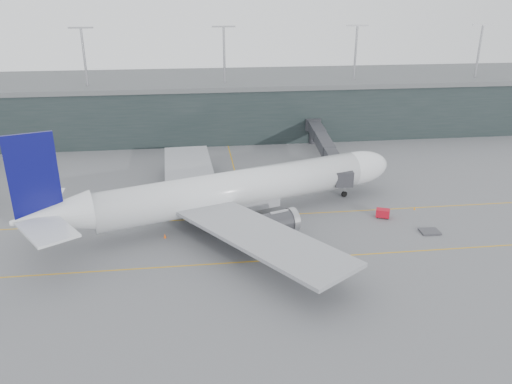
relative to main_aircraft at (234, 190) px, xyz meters
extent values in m
plane|color=#515155|center=(-2.66, 4.56, -5.37)|extent=(320.00, 320.00, 0.00)
cube|color=#CE9513|center=(-2.66, 0.56, -5.36)|extent=(160.00, 0.25, 0.02)
cube|color=#CE9513|center=(-2.66, -15.44, -5.36)|extent=(160.00, 0.25, 0.02)
cube|color=#CE9513|center=(2.34, 24.56, -5.36)|extent=(0.25, 60.00, 0.02)
cube|color=#1D2727|center=(-2.66, 62.56, 1.63)|extent=(240.00, 35.00, 14.00)
cube|color=#515456|center=(-2.66, 62.56, 9.23)|extent=(240.00, 36.00, 1.20)
cylinder|color=#9E9EA3|center=(-32.66, 52.56, 16.63)|extent=(0.60, 0.60, 14.00)
cylinder|color=#9E9EA3|center=(2.34, 52.56, 16.63)|extent=(0.60, 0.60, 14.00)
cylinder|color=#9E9EA3|center=(37.34, 52.56, 16.63)|extent=(0.60, 0.60, 14.00)
cylinder|color=#9E9EA3|center=(72.34, 52.56, 16.63)|extent=(0.60, 0.60, 14.00)
cylinder|color=silver|center=(0.46, 0.15, 0.17)|extent=(47.64, 21.45, 6.48)
ellipsoid|color=silver|center=(24.74, 8.30, 0.17)|extent=(14.96, 10.47, 6.48)
cone|color=silver|center=(-27.78, -9.33, 0.90)|extent=(12.88, 9.56, 6.22)
cube|color=gray|center=(-0.53, -0.18, -2.34)|extent=(17.52, 10.28, 2.09)
cube|color=black|center=(28.50, 9.57, 1.22)|extent=(3.18, 3.70, 0.84)
cube|color=gray|center=(2.64, -16.20, -0.87)|extent=(24.94, 30.30, 0.57)
cylinder|color=#36363B|center=(5.60, -8.59, -2.65)|extent=(8.10, 5.80, 3.66)
cube|color=gray|center=(-7.67, 14.52, -0.87)|extent=(10.75, 30.70, 0.57)
cylinder|color=#36363B|center=(-0.72, 10.23, -2.65)|extent=(8.10, 5.80, 3.66)
cube|color=#0A0A53|center=(-29.27, -9.83, 7.49)|extent=(6.61, 2.66, 12.54)
cube|color=silver|center=(-26.94, -15.11, 1.43)|extent=(9.99, 11.02, 0.37)
cube|color=silver|center=(-30.60, -4.21, 1.43)|extent=(6.32, 9.75, 0.37)
cylinder|color=black|center=(22.26, 7.47, -4.79)|extent=(1.22, 0.76, 1.15)
cylinder|color=#9E9EA3|center=(22.26, 7.47, -4.01)|extent=(0.31, 0.31, 2.72)
cylinder|color=black|center=(-1.91, -5.93, -4.69)|extent=(1.45, 0.93, 1.36)
cylinder|color=black|center=(-5.10, 3.58, -4.69)|extent=(1.45, 0.93, 1.36)
cube|color=#2E2E33|center=(20.94, 4.81, -0.25)|extent=(3.60, 3.97, 2.86)
cube|color=#2E2E33|center=(21.74, 13.26, -0.25)|extent=(3.80, 13.48, 2.56)
cube|color=#2E2E33|center=(22.99, 26.50, -0.25)|extent=(4.05, 13.50, 2.66)
cube|color=#2E2E33|center=(24.24, 39.73, -0.25)|extent=(4.30, 13.53, 2.76)
cylinder|color=#9E9EA3|center=(21.81, 13.97, -3.42)|extent=(0.51, 0.51, 3.89)
cube|color=#36363B|center=(21.81, 13.97, -5.01)|extent=(2.18, 1.72, 0.72)
cylinder|color=#2E2E33|center=(20.94, 45.06, -0.25)|extent=(4.09, 4.09, 3.07)
cylinder|color=#2E2E33|center=(20.94, 45.06, -3.53)|extent=(1.84, 1.84, 3.68)
cube|color=#B10C1D|center=(26.19, -2.89, -4.47)|extent=(2.73, 2.30, 1.38)
cylinder|color=black|center=(25.20, -3.04, -5.16)|extent=(0.45, 0.32, 0.42)
cylinder|color=black|center=(26.75, -3.72, -5.16)|extent=(0.45, 0.32, 0.42)
cylinder|color=black|center=(25.62, -2.06, -5.16)|extent=(0.45, 0.32, 0.42)
cylinder|color=black|center=(27.18, -2.74, -5.16)|extent=(0.45, 0.32, 0.42)
cube|color=#38373D|center=(31.85, -9.59, -5.18)|extent=(3.20, 2.59, 0.31)
cube|color=#36363B|center=(-9.04, 14.53, -5.20)|extent=(2.37, 1.97, 0.22)
cube|color=silver|center=(-9.04, 14.53, -4.21)|extent=(1.92, 1.82, 1.65)
cube|color=navy|center=(-9.04, 14.53, -3.35)|extent=(1.98, 1.88, 0.09)
cube|color=#36363B|center=(-6.26, 15.70, -5.21)|extent=(2.47, 2.18, 0.21)
cube|color=#A9AFB5|center=(-6.26, 15.70, -4.27)|extent=(2.04, 1.97, 1.56)
cube|color=navy|center=(-6.26, 15.70, -3.46)|extent=(2.10, 2.03, 0.08)
cube|color=#36363B|center=(-2.91, 15.54, -5.23)|extent=(1.95, 1.60, 0.19)
cube|color=silver|center=(-2.91, 15.54, -4.39)|extent=(1.57, 1.49, 1.40)
cube|color=navy|center=(-2.91, 15.54, -3.66)|extent=(1.62, 1.54, 0.07)
cone|color=orange|center=(33.30, -0.30, -5.06)|extent=(0.39, 0.39, 0.62)
cone|color=#D94F0C|center=(4.33, -13.26, -5.03)|extent=(0.42, 0.42, 0.68)
cone|color=#D6560B|center=(7.37, 16.03, -5.04)|extent=(0.41, 0.41, 0.66)
cone|color=#F6590D|center=(-11.81, -5.97, -5.01)|extent=(0.45, 0.45, 0.72)
camera|label=1|loc=(-6.27, -79.89, 31.70)|focal=35.00mm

